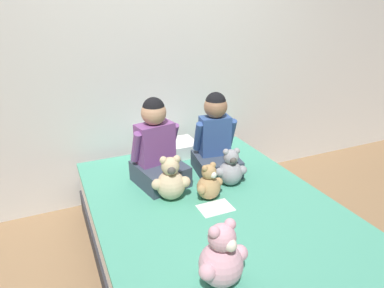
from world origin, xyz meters
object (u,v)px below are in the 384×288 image
at_px(child_on_left, 157,150).
at_px(teddy_bear_held_by_right_child, 231,169).
at_px(sign_card, 216,208).
at_px(pillow_at_headboard, 170,150).
at_px(child_on_right, 216,140).
at_px(teddy_bear_at_foot_of_bed, 221,258).
at_px(bed, 215,235).
at_px(teddy_bear_held_by_left_child, 171,181).
at_px(teddy_bear_between_children, 209,184).

distance_m(child_on_left, teddy_bear_held_by_right_child, 0.53).
distance_m(child_on_left, sign_card, 0.57).
distance_m(pillow_at_headboard, sign_card, 0.86).
bearing_deg(child_on_left, child_on_right, -11.57).
bearing_deg(teddy_bear_at_foot_of_bed, pillow_at_headboard, 65.16).
bearing_deg(child_on_left, pillow_at_headboard, 47.46).
distance_m(bed, pillow_at_headboard, 0.88).
height_order(child_on_left, teddy_bear_at_foot_of_bed, child_on_left).
distance_m(child_on_right, teddy_bear_at_foot_of_bed, 1.14).
bearing_deg(teddy_bear_held_by_right_child, teddy_bear_at_foot_of_bed, -110.45).
height_order(bed, teddy_bear_at_foot_of_bed, teddy_bear_at_foot_of_bed).
bearing_deg(teddy_bear_held_by_right_child, child_on_left, 163.90).
xyz_separation_m(teddy_bear_held_by_right_child, sign_card, (-0.24, -0.23, -0.11)).
bearing_deg(bed, teddy_bear_held_by_left_child, 137.42).
height_order(teddy_bear_held_by_left_child, teddy_bear_between_children, teddy_bear_held_by_left_child).
bearing_deg(child_on_right, teddy_bear_at_foot_of_bed, -108.26).
height_order(teddy_bear_at_foot_of_bed, pillow_at_headboard, teddy_bear_at_foot_of_bed).
xyz_separation_m(teddy_bear_held_by_left_child, teddy_bear_at_foot_of_bed, (-0.05, -0.77, 0.01)).
xyz_separation_m(bed, teddy_bear_held_by_left_child, (-0.22, 0.20, 0.35)).
relative_size(child_on_left, sign_card, 2.91).
bearing_deg(child_on_left, sign_card, -77.25).
xyz_separation_m(child_on_left, sign_card, (0.21, -0.47, -0.24)).
bearing_deg(bed, child_on_right, 63.43).
relative_size(child_on_right, teddy_bear_between_children, 2.43).
bearing_deg(teddy_bear_at_foot_of_bed, teddy_bear_held_by_right_child, 43.80).
bearing_deg(teddy_bear_between_children, pillow_at_headboard, 72.88).
height_order(teddy_bear_held_by_right_child, sign_card, teddy_bear_held_by_right_child).
distance_m(child_on_right, pillow_at_headboard, 0.48).
height_order(child_on_right, teddy_bear_between_children, child_on_right).
distance_m(teddy_bear_between_children, teddy_bear_at_foot_of_bed, 0.73).
bearing_deg(child_on_right, pillow_at_headboard, 128.46).
bearing_deg(teddy_bear_between_children, sign_card, -113.60).
bearing_deg(sign_card, child_on_left, 114.38).
height_order(bed, teddy_bear_between_children, teddy_bear_between_children).
bearing_deg(teddy_bear_at_foot_of_bed, sign_card, 50.85).
height_order(child_on_right, teddy_bear_at_foot_of_bed, child_on_right).
xyz_separation_m(teddy_bear_held_by_left_child, sign_card, (0.21, -0.23, -0.12)).
distance_m(child_on_left, pillow_at_headboard, 0.48).
bearing_deg(teddy_bear_held_by_right_child, pillow_at_headboard, 121.56).
bearing_deg(teddy_bear_held_by_right_child, teddy_bear_held_by_left_child, -167.25).
relative_size(child_on_right, teddy_bear_held_by_right_child, 2.21).
distance_m(bed, sign_card, 0.23).
distance_m(child_on_left, teddy_bear_between_children, 0.44).
distance_m(teddy_bear_held_by_left_child, teddy_bear_at_foot_of_bed, 0.77).
bearing_deg(teddy_bear_at_foot_of_bed, bed, 50.52).
bearing_deg(teddy_bear_between_children, teddy_bear_held_by_left_child, 138.83).
bearing_deg(bed, sign_card, -123.33).
bearing_deg(child_on_left, teddy_bear_at_foot_of_bed, -104.13).
bearing_deg(pillow_at_headboard, teddy_bear_held_by_left_child, -109.58).
bearing_deg(child_on_right, teddy_bear_between_children, -115.30).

